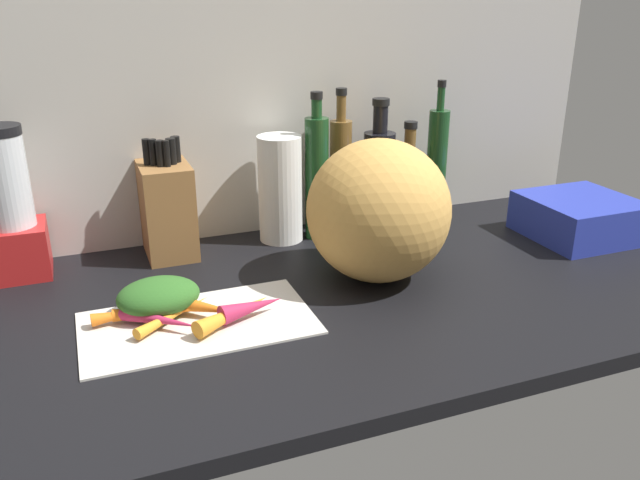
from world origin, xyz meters
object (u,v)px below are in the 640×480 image
at_px(cutting_board, 198,322).
at_px(bottle_1, 340,172).
at_px(carrot_1, 234,313).
at_px(bottle_0, 317,176).
at_px(carrot_0, 252,307).
at_px(dish_rack, 579,217).
at_px(carrot_3, 162,312).
at_px(knife_block, 167,208).
at_px(bottle_4, 436,164).
at_px(carrot_5, 174,315).
at_px(winter_squash, 378,211).
at_px(blender_appliance, 11,213).
at_px(carrot_6, 205,307).
at_px(paper_towel_roll, 280,189).
at_px(carrot_4, 123,314).
at_px(bottle_3, 408,185).
at_px(carrot_2, 161,320).
at_px(bottle_2, 378,176).

bearing_deg(cutting_board, bottle_1, 40.81).
height_order(carrot_1, bottle_0, bottle_0).
xyz_separation_m(carrot_0, dish_rack, (0.83, 0.12, 0.02)).
bearing_deg(bottle_0, carrot_3, -143.88).
bearing_deg(knife_block, bottle_0, -2.72).
height_order(bottle_0, bottle_4, bottle_4).
relative_size(carrot_5, winter_squash, 0.59).
bearing_deg(carrot_0, blender_appliance, 137.22).
xyz_separation_m(carrot_6, bottle_1, (0.41, 0.36, 0.12)).
relative_size(carrot_3, paper_towel_roll, 0.69).
relative_size(carrot_4, bottle_4, 0.31).
relative_size(blender_appliance, bottle_3, 1.20).
bearing_deg(carrot_2, carrot_0, -6.17).
relative_size(carrot_3, bottle_1, 0.50).
height_order(bottle_2, dish_rack, bottle_2).
xyz_separation_m(paper_towel_roll, bottle_3, (0.32, -0.01, -0.02)).
bearing_deg(blender_appliance, paper_towel_roll, -0.13).
bearing_deg(bottle_4, knife_block, 178.81).
bearing_deg(bottle_2, carrot_6, -146.65).
bearing_deg(cutting_board, carrot_0, -11.20).
height_order(cutting_board, carrot_0, carrot_0).
relative_size(carrot_6, winter_squash, 0.51).
distance_m(carrot_5, bottle_1, 0.59).
xyz_separation_m(carrot_2, bottle_0, (0.41, 0.33, 0.13)).
relative_size(knife_block, bottle_1, 0.77).
relative_size(carrot_6, paper_towel_roll, 0.59).
xyz_separation_m(cutting_board, carrot_1, (0.06, -0.03, 0.02)).
relative_size(carrot_4, bottle_3, 0.42).
bearing_deg(blender_appliance, carrot_4, -59.32).
distance_m(cutting_board, knife_block, 0.36).
bearing_deg(carrot_2, carrot_6, 9.55).
distance_m(carrot_2, paper_towel_roll, 0.49).
relative_size(cutting_board, carrot_4, 3.75).
height_order(blender_appliance, bottle_3, blender_appliance).
distance_m(blender_appliance, bottle_4, 0.96).
distance_m(carrot_0, bottle_4, 0.68).
distance_m(carrot_3, winter_squash, 0.45).
relative_size(knife_block, blender_appliance, 0.84).
relative_size(carrot_2, paper_towel_roll, 0.62).
relative_size(bottle_2, dish_rack, 1.34).
height_order(carrot_3, winter_squash, winter_squash).
bearing_deg(carrot_0, winter_squash, 16.82).
bearing_deg(carrot_6, carrot_1, -40.60).
bearing_deg(dish_rack, bottle_2, 150.57).
height_order(carrot_0, carrot_2, carrot_0).
xyz_separation_m(carrot_4, bottle_3, (0.71, 0.28, 0.08)).
xyz_separation_m(cutting_board, bottle_3, (0.59, 0.33, 0.10)).
xyz_separation_m(carrot_6, bottle_2, (0.50, 0.33, 0.10)).
bearing_deg(carrot_6, bottle_3, 28.91).
height_order(carrot_2, bottle_0, bottle_0).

